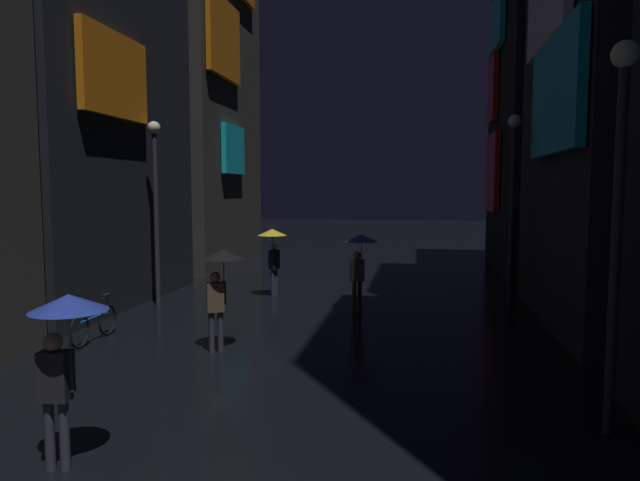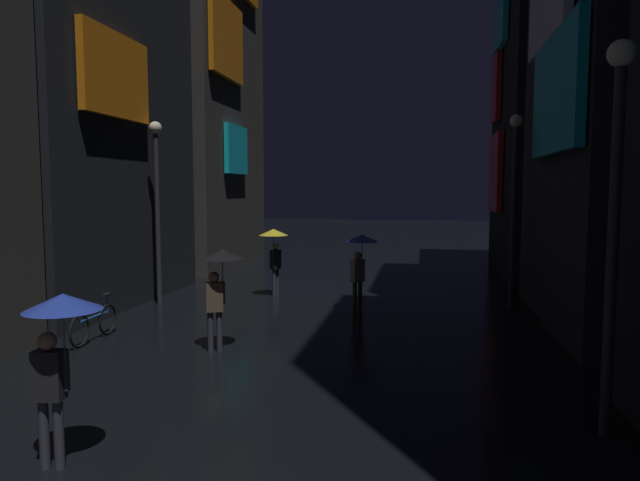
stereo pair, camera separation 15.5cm
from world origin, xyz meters
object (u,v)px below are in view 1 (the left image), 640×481
pedestrian_midstreet_left_blue (360,251)px  streetlamp_right_near (619,191)px  pedestrian_foreground_left_blue (64,332)px  streetlamp_left_far (156,190)px  streetlamp_right_far (513,187)px  pedestrian_near_crossing_black (221,271)px  pedestrian_far_right_yellow (273,243)px  bicycle_parked_at_storefront (94,324)px

pedestrian_midstreet_left_blue → streetlamp_right_near: streetlamp_right_near is taller
pedestrian_midstreet_left_blue → pedestrian_foreground_left_blue: size_ratio=1.00×
pedestrian_midstreet_left_blue → streetlamp_left_far: 6.07m
pedestrian_midstreet_left_blue → streetlamp_right_far: (4.16, 1.52, 1.73)m
pedestrian_near_crossing_black → streetlamp_right_far: size_ratio=0.39×
pedestrian_far_right_yellow → streetlamp_right_far: bearing=-1.9°
streetlamp_right_near → bicycle_parked_at_storefront: bearing=161.8°
pedestrian_midstreet_left_blue → streetlamp_left_far: streetlamp_left_far is taller
pedestrian_midstreet_left_blue → pedestrian_near_crossing_black: bearing=-119.3°
streetlamp_left_far → streetlamp_right_near: bearing=-35.4°
pedestrian_foreground_left_blue → pedestrian_near_crossing_black: same height
pedestrian_near_crossing_black → bicycle_parked_at_storefront: size_ratio=1.16×
streetlamp_left_far → streetlamp_right_near: 12.27m
streetlamp_right_near → streetlamp_left_far: bearing=144.6°
pedestrian_foreground_left_blue → pedestrian_midstreet_left_blue: bearing=74.8°
pedestrian_foreground_left_blue → pedestrian_near_crossing_black: bearing=88.6°
pedestrian_far_right_yellow → streetlamp_right_far: 7.26m
pedestrian_far_right_yellow → pedestrian_foreground_left_blue: same height
pedestrian_midstreet_left_blue → streetlamp_left_far: bearing=-179.3°
pedestrian_far_right_yellow → streetlamp_right_near: size_ratio=0.40×
pedestrian_far_right_yellow → streetlamp_right_near: 11.49m
pedestrian_far_right_yellow → streetlamp_right_far: (7.04, -0.24, 1.73)m
pedestrian_near_crossing_black → streetlamp_right_far: (6.57, 5.81, 1.73)m
streetlamp_right_near → pedestrian_midstreet_left_blue: bearing=120.1°
streetlamp_right_far → streetlamp_right_near: (0.00, -8.70, -0.08)m
pedestrian_midstreet_left_blue → pedestrian_foreground_left_blue: same height
streetlamp_right_far → pedestrian_midstreet_left_blue: bearing=-159.9°
streetlamp_left_far → streetlamp_right_near: size_ratio=1.00×
pedestrian_foreground_left_blue → streetlamp_right_near: bearing=18.0°
pedestrian_foreground_left_blue → bicycle_parked_at_storefront: bearing=118.7°
pedestrian_midstreet_left_blue → streetlamp_right_far: streetlamp_right_far is taller
pedestrian_midstreet_left_blue → streetlamp_right_near: 8.46m
pedestrian_foreground_left_blue → streetlamp_right_near: size_ratio=0.40×
pedestrian_far_right_yellow → pedestrian_near_crossing_black: bearing=-85.5°
bicycle_parked_at_storefront → streetlamp_right_far: streetlamp_right_far is taller
pedestrian_midstreet_left_blue → streetlamp_left_far: size_ratio=0.40×
streetlamp_right_far → streetlamp_right_near: size_ratio=1.03×
streetlamp_left_far → streetlamp_right_far: bearing=9.0°
pedestrian_near_crossing_black → pedestrian_foreground_left_blue: bearing=-91.4°
pedestrian_far_right_yellow → streetlamp_left_far: size_ratio=0.40×
pedestrian_far_right_yellow → pedestrian_midstreet_left_blue: 3.38m
bicycle_parked_at_storefront → streetlamp_left_far: (-0.40, 3.95, 2.92)m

